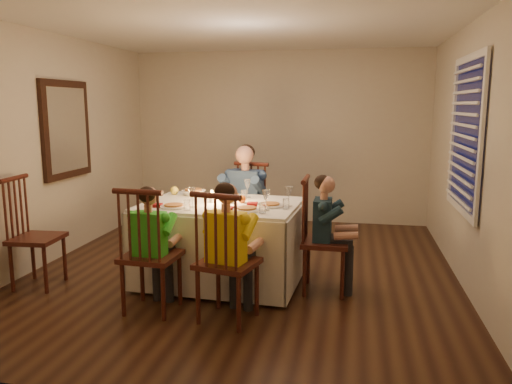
% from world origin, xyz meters
% --- Properties ---
extents(ground, '(5.00, 5.00, 0.00)m').
position_xyz_m(ground, '(0.00, 0.00, 0.00)').
color(ground, black).
rests_on(ground, ground).
extents(wall_left, '(0.02, 5.00, 2.60)m').
position_xyz_m(wall_left, '(-2.25, 0.00, 1.30)').
color(wall_left, beige).
rests_on(wall_left, ground).
extents(wall_right, '(0.02, 5.00, 2.60)m').
position_xyz_m(wall_right, '(2.25, 0.00, 1.30)').
color(wall_right, beige).
rests_on(wall_right, ground).
extents(wall_back, '(4.50, 0.02, 2.60)m').
position_xyz_m(wall_back, '(0.00, 2.50, 1.30)').
color(wall_back, beige).
rests_on(wall_back, ground).
extents(ceiling, '(5.00, 5.00, 0.00)m').
position_xyz_m(ceiling, '(0.00, 0.00, 2.60)').
color(ceiling, white).
rests_on(ceiling, wall_back).
extents(dining_table, '(1.64, 1.23, 0.79)m').
position_xyz_m(dining_table, '(-0.14, -0.38, 0.59)').
color(dining_table, white).
rests_on(dining_table, ground).
extents(chair_adult, '(0.54, 0.52, 1.12)m').
position_xyz_m(chair_adult, '(-0.09, 0.48, 0.00)').
color(chair_adult, '#36120E').
rests_on(chair_adult, ground).
extents(chair_near_left, '(0.48, 0.46, 1.12)m').
position_xyz_m(chair_near_left, '(-0.55, -1.21, 0.00)').
color(chair_near_left, '#36120E').
rests_on(chair_near_left, ground).
extents(chair_near_right, '(0.55, 0.53, 1.12)m').
position_xyz_m(chair_near_right, '(0.15, -1.27, 0.00)').
color(chair_near_right, '#36120E').
rests_on(chair_near_right, ground).
extents(chair_end, '(0.44, 0.46, 1.12)m').
position_xyz_m(chair_end, '(0.90, -0.45, 0.00)').
color(chair_end, '#36120E').
rests_on(chair_end, ground).
extents(chair_extra, '(0.46, 0.48, 1.11)m').
position_xyz_m(chair_extra, '(-1.90, -0.85, 0.00)').
color(chair_extra, '#36120E').
rests_on(chair_extra, ground).
extents(adult, '(0.59, 0.56, 1.34)m').
position_xyz_m(adult, '(-0.09, 0.48, 0.00)').
color(adult, navy).
rests_on(adult, ground).
extents(child_green, '(0.40, 0.37, 1.11)m').
position_xyz_m(child_green, '(-0.55, -1.21, 0.00)').
color(child_green, green).
rests_on(child_green, ground).
extents(child_yellow, '(0.49, 0.46, 1.18)m').
position_xyz_m(child_yellow, '(0.15, -1.27, 0.00)').
color(child_yellow, yellow).
rests_on(child_yellow, ground).
extents(child_teal, '(0.36, 0.39, 1.14)m').
position_xyz_m(child_teal, '(0.90, -0.45, 0.00)').
color(child_teal, '#172D3B').
rests_on(child_teal, ground).
extents(setting_adult, '(0.28, 0.28, 0.02)m').
position_xyz_m(setting_adult, '(-0.12, -0.07, 0.83)').
color(setting_adult, white).
rests_on(setting_adult, dining_table).
extents(setting_green, '(0.28, 0.28, 0.02)m').
position_xyz_m(setting_green, '(-0.53, -0.69, 0.83)').
color(setting_green, white).
rests_on(setting_green, dining_table).
extents(setting_yellow, '(0.28, 0.28, 0.02)m').
position_xyz_m(setting_yellow, '(0.19, -0.70, 0.83)').
color(setting_yellow, white).
rests_on(setting_yellow, dining_table).
extents(setting_teal, '(0.28, 0.28, 0.02)m').
position_xyz_m(setting_teal, '(0.37, -0.45, 0.83)').
color(setting_teal, white).
rests_on(setting_teal, dining_table).
extents(candle_left, '(0.06, 0.06, 0.10)m').
position_xyz_m(candle_left, '(-0.24, -0.38, 0.87)').
color(candle_left, white).
rests_on(candle_left, dining_table).
extents(candle_right, '(0.06, 0.06, 0.10)m').
position_xyz_m(candle_right, '(-0.04, -0.39, 0.87)').
color(candle_right, white).
rests_on(candle_right, dining_table).
extents(squash, '(0.09, 0.09, 0.09)m').
position_xyz_m(squash, '(-0.77, -0.02, 0.87)').
color(squash, yellow).
rests_on(squash, dining_table).
extents(orange_fruit, '(0.08, 0.08, 0.08)m').
position_xyz_m(orange_fruit, '(0.06, -0.34, 0.86)').
color(orange_fruit, orange).
rests_on(orange_fruit, dining_table).
extents(serving_bowl, '(0.29, 0.29, 0.06)m').
position_xyz_m(serving_bowl, '(-0.55, -0.02, 0.85)').
color(serving_bowl, white).
rests_on(serving_bowl, dining_table).
extents(wall_mirror, '(0.06, 0.95, 1.15)m').
position_xyz_m(wall_mirror, '(-2.22, 0.30, 1.50)').
color(wall_mirror, black).
rests_on(wall_mirror, wall_left).
extents(window_blinds, '(0.07, 1.34, 1.54)m').
position_xyz_m(window_blinds, '(2.21, 0.10, 1.50)').
color(window_blinds, black).
rests_on(window_blinds, wall_right).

